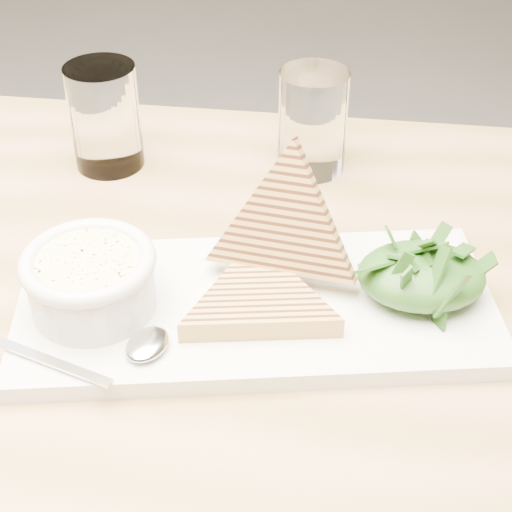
{
  "coord_description": "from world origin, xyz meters",
  "views": [
    {
      "loc": [
        0.2,
        -0.53,
        1.23
      ],
      "look_at": [
        0.2,
        0.0,
        0.82
      ],
      "focal_mm": 55.0,
      "sensor_mm": 36.0,
      "label": 1
    }
  ],
  "objects_px": {
    "platter": "(256,307)",
    "glass_near": "(105,117)",
    "soup_bowl": "(92,287)",
    "glass_far": "(313,122)",
    "table_top": "(139,309)"
  },
  "relations": [
    {
      "from": "platter",
      "to": "glass_near",
      "type": "bearing_deg",
      "value": 122.65
    },
    {
      "from": "soup_bowl",
      "to": "glass_near",
      "type": "height_order",
      "value": "glass_near"
    },
    {
      "from": "platter",
      "to": "soup_bowl",
      "type": "height_order",
      "value": "soup_bowl"
    },
    {
      "from": "table_top",
      "to": "glass_far",
      "type": "height_order",
      "value": "glass_far"
    },
    {
      "from": "glass_near",
      "to": "soup_bowl",
      "type": "bearing_deg",
      "value": -84.37
    },
    {
      "from": "glass_near",
      "to": "platter",
      "type": "bearing_deg",
      "value": -57.35
    },
    {
      "from": "soup_bowl",
      "to": "glass_far",
      "type": "height_order",
      "value": "glass_far"
    },
    {
      "from": "table_top",
      "to": "glass_far",
      "type": "bearing_deg",
      "value": 51.99
    },
    {
      "from": "platter",
      "to": "glass_far",
      "type": "xyz_separation_m",
      "value": [
        0.06,
        0.25,
        0.05
      ]
    },
    {
      "from": "platter",
      "to": "glass_near",
      "type": "height_order",
      "value": "glass_near"
    },
    {
      "from": "table_top",
      "to": "soup_bowl",
      "type": "bearing_deg",
      "value": -128.26
    },
    {
      "from": "table_top",
      "to": "platter",
      "type": "bearing_deg",
      "value": -15.17
    },
    {
      "from": "soup_bowl",
      "to": "platter",
      "type": "bearing_deg",
      "value": 3.31
    },
    {
      "from": "table_top",
      "to": "glass_far",
      "type": "xyz_separation_m",
      "value": [
        0.17,
        0.22,
        0.08
      ]
    },
    {
      "from": "platter",
      "to": "glass_far",
      "type": "bearing_deg",
      "value": 75.93
    }
  ]
}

